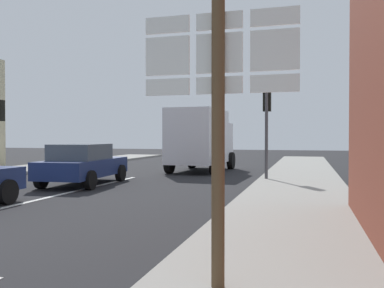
% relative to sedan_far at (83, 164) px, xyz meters
% --- Properties ---
extents(ground_plane, '(80.00, 80.00, 0.00)m').
position_rel_sedan_far_xyz_m(ground_plane, '(0.67, 0.96, -0.76)').
color(ground_plane, '#232326').
extents(sidewalk_right, '(3.05, 44.00, 0.14)m').
position_rel_sedan_far_xyz_m(sidewalk_right, '(7.50, -1.04, -0.69)').
color(sidewalk_right, gray).
rests_on(sidewalk_right, ground).
extents(lane_centre_stripe, '(0.16, 12.00, 0.01)m').
position_rel_sedan_far_xyz_m(lane_centre_stripe, '(0.67, -3.04, -0.75)').
color(lane_centre_stripe, silver).
rests_on(lane_centre_stripe, ground).
extents(sedan_far, '(2.21, 4.32, 1.47)m').
position_rel_sedan_far_xyz_m(sedan_far, '(0.00, 0.00, 0.00)').
color(sedan_far, navy).
rests_on(sedan_far, ground).
extents(delivery_truck, '(2.67, 5.09, 3.05)m').
position_rel_sedan_far_xyz_m(delivery_truck, '(2.66, 6.65, 0.89)').
color(delivery_truck, silver).
rests_on(delivery_truck, ground).
extents(route_sign_post, '(1.66, 0.14, 3.20)m').
position_rel_sedan_far_xyz_m(route_sign_post, '(6.85, -8.87, 1.24)').
color(route_sign_post, brown).
rests_on(route_sign_post, ground).
extents(traffic_light_near_right, '(0.30, 0.49, 3.61)m').
position_rel_sedan_far_xyz_m(traffic_light_near_right, '(6.27, 2.80, 1.91)').
color(traffic_light_near_right, '#47474C').
rests_on(traffic_light_near_right, ground).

